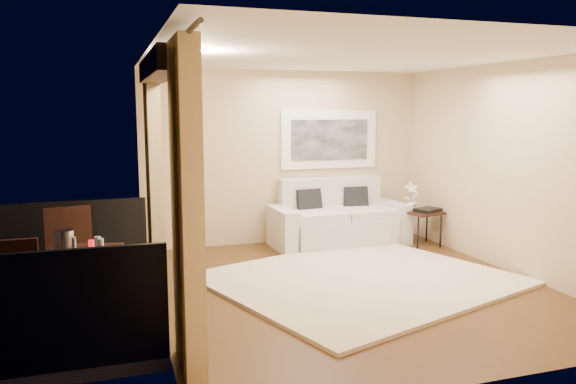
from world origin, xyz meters
TOP-DOWN VIEW (x-y plane):
  - floor at (0.00, 0.00)m, footprint 5.00×5.00m
  - room_shell at (-2.13, 0.00)m, footprint 5.00×6.40m
  - balcony at (-3.31, 0.00)m, footprint 1.81×2.60m
  - curtains at (-2.11, 0.00)m, footprint 0.16×4.80m
  - artwork at (0.73, 2.46)m, footprint 1.62×0.07m
  - rug at (0.23, 0.18)m, footprint 4.13×3.86m
  - sofa at (0.72, 2.10)m, footprint 2.14×0.98m
  - side_table at (1.93, 1.55)m, footprint 0.58×0.58m
  - tray at (1.99, 1.52)m, footprint 0.46×0.41m
  - orchid at (1.81, 1.70)m, footprint 0.24×0.17m
  - bistro_table at (-2.96, -0.41)m, footprint 0.79×0.79m
  - balcony_chair_far at (-3.13, 0.37)m, footprint 0.57×0.57m
  - balcony_chair_near at (-3.51, -0.68)m, footprint 0.42×0.42m
  - ice_bucket at (-3.10, -0.36)m, footprint 0.18×0.18m
  - candle at (-2.87, -0.28)m, footprint 0.06×0.06m
  - vase at (-3.01, -0.60)m, footprint 0.04×0.04m
  - glass_a at (-2.78, -0.46)m, footprint 0.06×0.06m
  - glass_b at (-2.81, -0.37)m, footprint 0.06×0.06m

SIDE VIEW (x-z plane):
  - floor at x=0.00m, z-range 0.00..0.00m
  - rug at x=0.23m, z-range 0.00..0.04m
  - balcony at x=-3.31m, z-range -0.41..0.76m
  - sofa at x=0.72m, z-range -0.15..0.87m
  - side_table at x=1.93m, z-range 0.21..0.75m
  - balcony_chair_near at x=-3.51m, z-range 0.08..1.04m
  - tray at x=1.99m, z-range 0.54..0.59m
  - balcony_chair_far at x=-3.13m, z-range 0.09..1.18m
  - bistro_table at x=-2.96m, z-range 0.30..1.08m
  - orchid at x=1.81m, z-range 0.54..0.98m
  - candle at x=-2.87m, z-range 0.77..0.84m
  - glass_a at x=-2.78m, z-range 0.77..0.89m
  - glass_b at x=-2.81m, z-range 0.77..0.89m
  - vase at x=-3.01m, z-range 0.77..0.95m
  - ice_bucket at x=-3.10m, z-range 0.77..0.97m
  - curtains at x=-2.11m, z-range 0.02..2.66m
  - artwork at x=0.73m, z-range 1.16..2.08m
  - room_shell at x=-2.13m, z-range 0.02..5.02m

